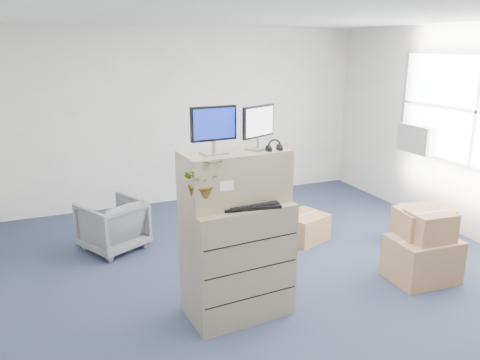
# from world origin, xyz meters

# --- Properties ---
(ground) EXTENTS (7.00, 7.00, 0.00)m
(ground) POSITION_xyz_m (0.00, 0.00, 0.00)
(ground) COLOR #242A41
(ground) RESTS_ON ground
(wall_back) EXTENTS (6.00, 0.02, 2.80)m
(wall_back) POSITION_xyz_m (0.00, 3.51, 1.40)
(wall_back) COLOR silver
(wall_back) RESTS_ON ground
(window) EXTENTS (0.07, 2.72, 1.52)m
(window) POSITION_xyz_m (2.96, 0.50, 1.70)
(window) COLOR gray
(window) RESTS_ON wall_right
(ac_unit) EXTENTS (0.24, 0.60, 0.40)m
(ac_unit) POSITION_xyz_m (2.87, 1.40, 1.20)
(ac_unit) COLOR silver
(ac_unit) RESTS_ON wall_right
(filing_cabinet_lower) EXTENTS (1.00, 0.66, 1.12)m
(filing_cabinet_lower) POSITION_xyz_m (-0.59, -0.08, 0.56)
(filing_cabinet_lower) COLOR #9A8A6A
(filing_cabinet_lower) RESTS_ON ground
(filing_cabinet_upper) EXTENTS (0.99, 0.55, 0.48)m
(filing_cabinet_upper) POSITION_xyz_m (-0.59, -0.02, 1.36)
(filing_cabinet_upper) COLOR #9A8A6A
(filing_cabinet_upper) RESTS_ON filing_cabinet_lower
(monitor_left) EXTENTS (0.42, 0.17, 0.42)m
(monitor_left) POSITION_xyz_m (-0.80, -0.07, 1.84)
(monitor_left) COLOR #99999E
(monitor_left) RESTS_ON filing_cabinet_upper
(monitor_right) EXTENTS (0.37, 0.23, 0.40)m
(monitor_right) POSITION_xyz_m (-0.37, -0.05, 1.83)
(monitor_right) COLOR #99999E
(monitor_right) RESTS_ON filing_cabinet_upper
(headphones) EXTENTS (0.14, 0.03, 0.14)m
(headphones) POSITION_xyz_m (-0.27, -0.16, 1.64)
(headphones) COLOR black
(headphones) RESTS_ON filing_cabinet_upper
(keyboard) EXTENTS (0.54, 0.29, 0.03)m
(keyboard) POSITION_xyz_m (-0.52, -0.22, 1.14)
(keyboard) COLOR black
(keyboard) RESTS_ON filing_cabinet_lower
(mouse) EXTENTS (0.12, 0.10, 0.04)m
(mouse) POSITION_xyz_m (-0.29, -0.13, 1.14)
(mouse) COLOR silver
(mouse) RESTS_ON filing_cabinet_lower
(water_bottle) EXTENTS (0.08, 0.08, 0.29)m
(water_bottle) POSITION_xyz_m (-0.50, -0.05, 1.27)
(water_bottle) COLOR #989AA1
(water_bottle) RESTS_ON filing_cabinet_lower
(phone_dock) EXTENTS (0.08, 0.06, 0.16)m
(phone_dock) POSITION_xyz_m (-0.62, -0.00, 1.18)
(phone_dock) COLOR silver
(phone_dock) RESTS_ON filing_cabinet_lower
(external_drive) EXTENTS (0.24, 0.20, 0.06)m
(external_drive) POSITION_xyz_m (-0.26, 0.03, 1.15)
(external_drive) COLOR black
(external_drive) RESTS_ON filing_cabinet_lower
(tissue_box) EXTENTS (0.25, 0.14, 0.09)m
(tissue_box) POSITION_xyz_m (-0.24, 0.03, 1.23)
(tissue_box) COLOR #3B83C9
(tissue_box) RESTS_ON external_drive
(potted_plant) EXTENTS (0.36, 0.40, 0.39)m
(potted_plant) POSITION_xyz_m (-0.95, -0.19, 1.35)
(potted_plant) COLOR #8BA182
(potted_plant) RESTS_ON filing_cabinet_lower
(office_chair) EXTENTS (0.91, 0.89, 0.71)m
(office_chair) POSITION_xyz_m (-1.49, 1.89, 0.35)
(office_chair) COLOR #5D5D62
(office_chair) RESTS_ON ground
(cardboard_boxes) EXTENTS (2.18, 2.07, 0.81)m
(cardboard_boxes) POSITION_xyz_m (1.63, 0.17, 0.30)
(cardboard_boxes) COLOR #A47F4F
(cardboard_boxes) RESTS_ON ground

